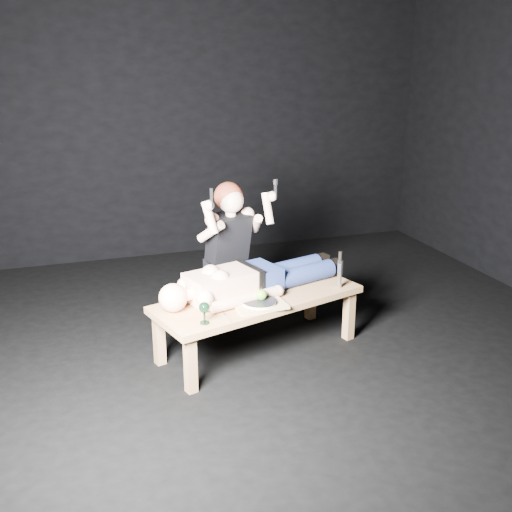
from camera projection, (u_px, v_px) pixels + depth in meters
The scene contains 13 objects.
ground at pixel (287, 340), 4.81m from camera, with size 5.00×5.00×0.00m, color black.
back_wall at pixel (207, 118), 6.59m from camera, with size 5.00×5.00×0.00m, color black.
table at pixel (258, 324), 4.58m from camera, with size 1.58×0.59×0.45m, color tan.
lying_man at pixel (256, 275), 4.57m from camera, with size 1.55×0.47×0.26m, color #E9B38F, non-canonical shape.
kneeling_woman at pixel (224, 253), 4.88m from camera, with size 0.68×0.76×1.27m, color black, non-canonical shape.
serving_tray at pixel (259, 305), 4.32m from camera, with size 0.37×0.26×0.02m, color tan.
plate at pixel (259, 302), 4.32m from camera, with size 0.24×0.24×0.02m, color white.
apple at pixel (261, 295), 4.32m from camera, with size 0.08×0.08×0.08m, color #5B9721.
goblet at pixel (204, 313), 4.02m from camera, with size 0.07×0.07×0.15m, color black, non-canonical shape.
fork_flat at pixel (227, 317), 4.13m from camera, with size 0.01×0.17×0.01m, color #B2B2B7.
knife_flat at pixel (279, 300), 4.42m from camera, with size 0.01×0.17×0.01m, color #B2B2B7.
spoon_flat at pixel (267, 301), 4.40m from camera, with size 0.01×0.17×0.01m, color #B2B2B7.
carving_knife at pixel (340, 270), 4.62m from camera, with size 0.04×0.04×0.29m, color #B2B2B7, non-canonical shape.
Camera 1 is at (-1.60, -4.05, 2.17)m, focal length 42.38 mm.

